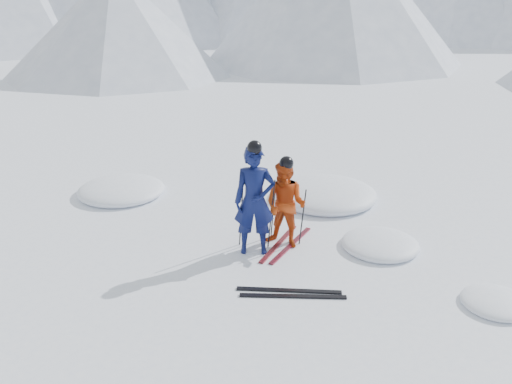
# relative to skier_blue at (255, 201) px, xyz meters

# --- Properties ---
(ground) EXTENTS (160.00, 160.00, 0.00)m
(ground) POSITION_rel_skier_blue_xyz_m (1.33, -0.29, -1.01)
(ground) COLOR white
(ground) RESTS_ON ground
(skier_blue) EXTENTS (0.85, 0.68, 2.03)m
(skier_blue) POSITION_rel_skier_blue_xyz_m (0.00, 0.00, 0.00)
(skier_blue) COLOR #0B1244
(skier_blue) RESTS_ON ground
(skier_red) EXTENTS (0.90, 0.76, 1.66)m
(skier_red) POSITION_rel_skier_blue_xyz_m (0.48, 0.41, -0.18)
(skier_red) COLOR #BD3C0F
(skier_red) RESTS_ON ground
(pole_blue_left) EXTENTS (0.13, 0.09, 1.35)m
(pole_blue_left) POSITION_rel_skier_blue_xyz_m (-0.30, 0.15, -0.34)
(pole_blue_left) COLOR black
(pole_blue_left) RESTS_ON ground
(pole_blue_right) EXTENTS (0.13, 0.08, 1.35)m
(pole_blue_right) POSITION_rel_skier_blue_xyz_m (0.25, 0.25, -0.34)
(pole_blue_right) COLOR black
(pole_blue_right) RESTS_ON ground
(pole_red_left) EXTENTS (0.11, 0.09, 1.10)m
(pole_red_left) POSITION_rel_skier_blue_xyz_m (0.18, 0.66, -0.46)
(pole_red_left) COLOR black
(pole_red_left) RESTS_ON ground
(pole_red_right) EXTENTS (0.11, 0.08, 1.10)m
(pole_red_right) POSITION_rel_skier_blue_xyz_m (0.78, 0.56, -0.46)
(pole_red_right) COLOR black
(pole_red_right) RESTS_ON ground
(ski_worn_left) EXTENTS (0.33, 1.70, 0.03)m
(ski_worn_left) POSITION_rel_skier_blue_xyz_m (0.36, 0.41, -1.00)
(ski_worn_left) COLOR black
(ski_worn_left) RESTS_ON ground
(ski_worn_right) EXTENTS (0.44, 1.68, 0.03)m
(ski_worn_right) POSITION_rel_skier_blue_xyz_m (0.60, 0.41, -1.00)
(ski_worn_right) COLOR black
(ski_worn_right) RESTS_ON ground
(ski_loose_a) EXTENTS (1.68, 0.44, 0.03)m
(ski_loose_a) POSITION_rel_skier_blue_xyz_m (0.93, -1.19, -1.00)
(ski_loose_a) COLOR black
(ski_loose_a) RESTS_ON ground
(ski_loose_b) EXTENTS (1.67, 0.50, 0.03)m
(ski_loose_b) POSITION_rel_skier_blue_xyz_m (1.03, -1.34, -1.00)
(ski_loose_b) COLOR black
(ski_loose_b) RESTS_ON ground
(snow_lumps) EXTENTS (9.49, 5.39, 0.52)m
(snow_lumps) POSITION_rel_skier_blue_xyz_m (-0.35, 2.22, -1.01)
(snow_lumps) COLOR white
(snow_lumps) RESTS_ON ground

